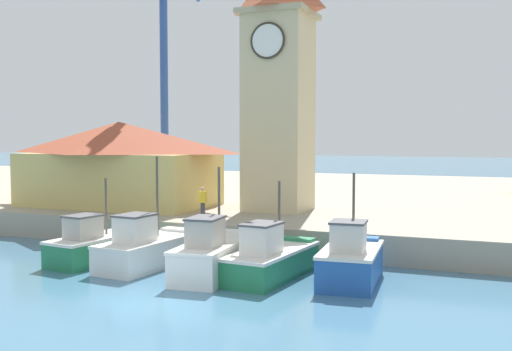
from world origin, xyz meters
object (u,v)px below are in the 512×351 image
Objects in this scene: fishing_boat_far_left at (96,245)px; fishing_boat_left_inner at (213,255)px; fishing_boat_left_outer at (147,248)px; fishing_boat_center at (351,261)px; dock_worker_near_tower at (203,203)px; fishing_boat_mid_left at (271,259)px; clock_tower at (279,78)px; port_crane_far at (165,95)px; warehouse_left at (119,163)px.

fishing_boat_left_inner reaches higher than fishing_boat_far_left.
fishing_boat_left_inner is at bearing -7.85° from fishing_boat_left_outer.
fishing_boat_center is (5.18, 0.90, -0.01)m from fishing_boat_left_inner.
dock_worker_near_tower is at bearing 120.48° from fishing_boat_left_inner.
fishing_boat_left_inner is 0.99× the size of fishing_boat_mid_left.
clock_tower is 9.50× the size of dock_worker_near_tower.
fishing_boat_far_left is at bearing -69.29° from port_crane_far.
fishing_boat_left_outer reaches higher than fishing_boat_center.
fishing_boat_center reaches higher than dock_worker_near_tower.
fishing_boat_left_inner is 0.27× the size of port_crane_far.
fishing_boat_left_inner is 14.39m from warehouse_left.
fishing_boat_left_outer is (2.56, -0.00, 0.04)m from fishing_boat_far_left.
fishing_boat_left_outer is 5.41m from fishing_boat_mid_left.
fishing_boat_mid_left is (2.19, 0.52, -0.10)m from fishing_boat_left_inner.
fishing_boat_far_left is at bearing -179.46° from fishing_boat_mid_left.
fishing_boat_mid_left reaches higher than fishing_boat_far_left.
fishing_boat_center reaches higher than fishing_boat_far_left.
dock_worker_near_tower is at bearing -26.92° from warehouse_left.
port_crane_far is (-1.40, 7.76, 4.48)m from warehouse_left.
fishing_boat_left_inner is at bearing -170.10° from fishing_boat_center.
port_crane_far reaches higher than fishing_boat_center.
fishing_boat_far_left is 2.56m from fishing_boat_left_outer.
fishing_boat_center is at bearing 2.38° from fishing_boat_far_left.
fishing_boat_center is at bearing -43.05° from port_crane_far.
warehouse_left is at bearing -79.75° from port_crane_far.
fishing_boat_far_left is 2.94× the size of dock_worker_near_tower.
fishing_boat_mid_left is at bearing -172.72° from fishing_boat_center.
fishing_boat_far_left is 0.92× the size of fishing_boat_left_inner.
fishing_boat_mid_left is at bearing 13.39° from fishing_boat_left_inner.
warehouse_left reaches higher than fishing_boat_center.
fishing_boat_left_inner is 6.47m from dock_worker_near_tower.
clock_tower is 0.81× the size of port_crane_far.
fishing_boat_left_inner is at bearing -59.52° from dock_worker_near_tower.
fishing_boat_mid_left is 15.80m from warehouse_left.
fishing_boat_left_outer is at bearing 172.15° from fishing_boat_left_inner.
fishing_boat_center is (10.96, 0.46, 0.10)m from fishing_boat_far_left.
dock_worker_near_tower is at bearing 62.87° from fishing_boat_far_left.
warehouse_left reaches higher than dock_worker_near_tower.
dock_worker_near_tower is (-5.40, 4.94, 1.42)m from fishing_boat_mid_left.
fishing_boat_mid_left is 23.04m from port_crane_far.
fishing_boat_center is 13.85m from clock_tower.
dock_worker_near_tower is (-8.39, 4.55, 1.33)m from fishing_boat_center.
fishing_boat_left_outer is 20.20m from port_crane_far.
fishing_boat_mid_left is (5.41, 0.08, -0.04)m from fishing_boat_left_outer.
clock_tower is 10.73m from warehouse_left.
fishing_boat_left_inner is at bearing -84.04° from clock_tower.
port_crane_far is (-8.81, 16.54, 7.55)m from fishing_boat_left_outer.
fishing_boat_mid_left is 13.12m from clock_tower.
warehouse_left is (-15.81, 8.32, 3.01)m from fishing_boat_center.
fishing_boat_left_outer is 1.00× the size of fishing_boat_left_inner.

